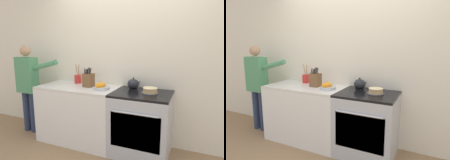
{
  "view_description": "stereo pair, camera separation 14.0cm",
  "coord_description": "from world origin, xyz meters",
  "views": [
    {
      "loc": [
        0.97,
        -2.25,
        1.56
      ],
      "look_at": [
        -0.12,
        0.29,
        1.04
      ],
      "focal_mm": 32.0,
      "sensor_mm": 36.0,
      "label": 1
    },
    {
      "loc": [
        1.1,
        -2.19,
        1.56
      ],
      "look_at": [
        -0.12,
        0.29,
        1.04
      ],
      "focal_mm": 32.0,
      "sensor_mm": 36.0,
      "label": 2
    }
  ],
  "objects": [
    {
      "name": "ground_plane",
      "position": [
        0.0,
        0.0,
        0.0
      ],
      "size": [
        16.0,
        16.0,
        0.0
      ],
      "primitive_type": "plane",
      "color": "#93704C"
    },
    {
      "name": "wall_back",
      "position": [
        0.0,
        0.67,
        1.3
      ],
      "size": [
        8.0,
        0.04,
        2.6
      ],
      "color": "silver",
      "rests_on": "ground_plane"
    },
    {
      "name": "counter_cabinet",
      "position": [
        -0.7,
        0.32,
        0.44
      ],
      "size": [
        1.23,
        0.65,
        0.89
      ],
      "color": "white",
      "rests_on": "ground_plane"
    },
    {
      "name": "stove_range",
      "position": [
        0.31,
        0.32,
        0.44
      ],
      "size": [
        0.79,
        0.68,
        0.89
      ],
      "color": "#B7BABF",
      "rests_on": "ground_plane"
    },
    {
      "name": "layer_cake",
      "position": [
        0.41,
        0.34,
        0.92
      ],
      "size": [
        0.24,
        0.24,
        0.07
      ],
      "color": "#4C4C51",
      "rests_on": "stove_range"
    },
    {
      "name": "tea_kettle",
      "position": [
        0.13,
        0.51,
        0.96
      ],
      "size": [
        0.21,
        0.17,
        0.17
      ],
      "color": "#232328",
      "rests_on": "stove_range"
    },
    {
      "name": "knife_block",
      "position": [
        -0.55,
        0.37,
        0.99
      ],
      "size": [
        0.15,
        0.15,
        0.3
      ],
      "color": "brown",
      "rests_on": "counter_cabinet"
    },
    {
      "name": "utensil_crock",
      "position": [
        -0.85,
        0.53,
        0.96
      ],
      "size": [
        0.11,
        0.11,
        0.32
      ],
      "color": "red",
      "rests_on": "counter_cabinet"
    },
    {
      "name": "fruit_bowl",
      "position": [
        -0.28,
        0.28,
        0.93
      ],
      "size": [
        0.22,
        0.22,
        0.11
      ],
      "color": "#B7BABF",
      "rests_on": "counter_cabinet"
    },
    {
      "name": "person_baker",
      "position": [
        -1.67,
        0.25,
        0.89
      ],
      "size": [
        0.89,
        0.2,
        1.5
      ],
      "rotation": [
        0.0,
        0.0,
        0.06
      ],
      "color": "#283351",
      "rests_on": "ground_plane"
    }
  ]
}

